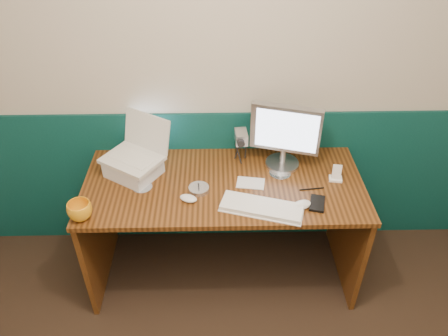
{
  "coord_description": "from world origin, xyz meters",
  "views": [
    {
      "loc": [
        -0.14,
        -0.56,
        2.31
      ],
      "look_at": [
        -0.1,
        1.23,
        0.97
      ],
      "focal_mm": 35.0,
      "sensor_mm": 36.0,
      "label": 1
    }
  ],
  "objects_px": {
    "desk": "(223,230)",
    "monitor": "(285,137)",
    "mug": "(80,211)",
    "keyboard": "(262,208)",
    "laptop": "(129,142)",
    "camcorder": "(241,146)"
  },
  "relations": [
    {
      "from": "desk",
      "to": "laptop",
      "type": "relative_size",
      "value": 5.07
    },
    {
      "from": "desk",
      "to": "monitor",
      "type": "relative_size",
      "value": 4.01
    },
    {
      "from": "desk",
      "to": "mug",
      "type": "distance_m",
      "value": 0.9
    },
    {
      "from": "laptop",
      "to": "keyboard",
      "type": "distance_m",
      "value": 0.81
    },
    {
      "from": "laptop",
      "to": "camcorder",
      "type": "bearing_deg",
      "value": 44.66
    },
    {
      "from": "monitor",
      "to": "keyboard",
      "type": "relative_size",
      "value": 0.93
    },
    {
      "from": "laptop",
      "to": "monitor",
      "type": "relative_size",
      "value": 0.79
    },
    {
      "from": "keyboard",
      "to": "monitor",
      "type": "bearing_deg",
      "value": 85.04
    },
    {
      "from": "monitor",
      "to": "keyboard",
      "type": "distance_m",
      "value": 0.47
    },
    {
      "from": "laptop",
      "to": "mug",
      "type": "bearing_deg",
      "value": -88.01
    },
    {
      "from": "desk",
      "to": "camcorder",
      "type": "bearing_deg",
      "value": 64.12
    },
    {
      "from": "camcorder",
      "to": "mug",
      "type": "bearing_deg",
      "value": -153.9
    },
    {
      "from": "desk",
      "to": "keyboard",
      "type": "distance_m",
      "value": 0.49
    },
    {
      "from": "monitor",
      "to": "mug",
      "type": "height_order",
      "value": "monitor"
    },
    {
      "from": "desk",
      "to": "keyboard",
      "type": "height_order",
      "value": "keyboard"
    },
    {
      "from": "desk",
      "to": "mug",
      "type": "bearing_deg",
      "value": -159.88
    },
    {
      "from": "keyboard",
      "to": "mug",
      "type": "xyz_separation_m",
      "value": [
        -0.94,
        -0.04,
        0.04
      ]
    },
    {
      "from": "mug",
      "to": "desk",
      "type": "bearing_deg",
      "value": 20.12
    },
    {
      "from": "laptop",
      "to": "monitor",
      "type": "bearing_deg",
      "value": 38.11
    },
    {
      "from": "keyboard",
      "to": "camcorder",
      "type": "height_order",
      "value": "camcorder"
    },
    {
      "from": "desk",
      "to": "laptop",
      "type": "xyz_separation_m",
      "value": [
        -0.52,
        0.09,
        0.6
      ]
    },
    {
      "from": "monitor",
      "to": "camcorder",
      "type": "distance_m",
      "value": 0.27
    }
  ]
}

